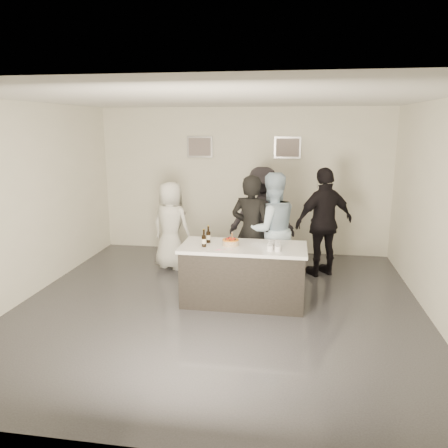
# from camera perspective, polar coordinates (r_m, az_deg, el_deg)

# --- Properties ---
(floor) EXTENTS (6.00, 6.00, 0.00)m
(floor) POSITION_cam_1_polar(r_m,az_deg,el_deg) (6.65, -0.69, -10.68)
(floor) COLOR #3D3D42
(floor) RESTS_ON ground
(ceiling) EXTENTS (6.00, 6.00, 0.00)m
(ceiling) POSITION_cam_1_polar(r_m,az_deg,el_deg) (6.10, -0.77, 16.11)
(ceiling) COLOR white
(wall_back) EXTENTS (6.00, 0.04, 3.00)m
(wall_back) POSITION_cam_1_polar(r_m,az_deg,el_deg) (9.14, 2.48, 5.61)
(wall_back) COLOR white
(wall_back) RESTS_ON ground
(wall_front) EXTENTS (6.00, 0.04, 3.00)m
(wall_front) POSITION_cam_1_polar(r_m,az_deg,el_deg) (3.38, -9.45, -7.33)
(wall_front) COLOR white
(wall_front) RESTS_ON ground
(wall_left) EXTENTS (0.04, 6.00, 3.00)m
(wall_left) POSITION_cam_1_polar(r_m,az_deg,el_deg) (7.33, -24.56, 2.63)
(wall_left) COLOR white
(wall_left) RESTS_ON ground
(wall_right) EXTENTS (0.04, 6.00, 3.00)m
(wall_right) POSITION_cam_1_polar(r_m,az_deg,el_deg) (6.42, 26.69, 1.12)
(wall_right) COLOR white
(wall_right) RESTS_ON ground
(picture_left) EXTENTS (0.54, 0.04, 0.44)m
(picture_left) POSITION_cam_1_polar(r_m,az_deg,el_deg) (9.19, -3.17, 10.03)
(picture_left) COLOR #B2B2B7
(picture_left) RESTS_ON wall_back
(picture_right) EXTENTS (0.54, 0.04, 0.44)m
(picture_right) POSITION_cam_1_polar(r_m,az_deg,el_deg) (8.99, 8.30, 9.85)
(picture_right) COLOR #B2B2B7
(picture_right) RESTS_ON wall_back
(bar_counter) EXTENTS (1.86, 0.86, 0.90)m
(bar_counter) POSITION_cam_1_polar(r_m,az_deg,el_deg) (6.62, 2.52, -6.60)
(bar_counter) COLOR white
(bar_counter) RESTS_ON ground
(cake) EXTENTS (0.24, 0.24, 0.08)m
(cake) POSITION_cam_1_polar(r_m,az_deg,el_deg) (6.50, 0.87, -2.46)
(cake) COLOR orange
(cake) RESTS_ON bar_counter
(beer_bottle_a) EXTENTS (0.07, 0.07, 0.26)m
(beer_bottle_a) POSITION_cam_1_polar(r_m,az_deg,el_deg) (6.62, -2.06, -1.36)
(beer_bottle_a) COLOR black
(beer_bottle_a) RESTS_ON bar_counter
(beer_bottle_b) EXTENTS (0.07, 0.07, 0.26)m
(beer_bottle_b) POSITION_cam_1_polar(r_m,az_deg,el_deg) (6.40, -2.64, -1.86)
(beer_bottle_b) COLOR black
(beer_bottle_b) RESTS_ON bar_counter
(tumbler_cluster) EXTENTS (0.19, 0.40, 0.08)m
(tumbler_cluster) POSITION_cam_1_polar(r_m,az_deg,el_deg) (6.39, 6.56, -2.81)
(tumbler_cluster) COLOR orange
(tumbler_cluster) RESTS_ON bar_counter
(candles) EXTENTS (0.24, 0.08, 0.01)m
(candles) POSITION_cam_1_polar(r_m,az_deg,el_deg) (6.25, -0.02, -3.40)
(candles) COLOR pink
(candles) RESTS_ON bar_counter
(person_main_black) EXTENTS (0.78, 0.61, 1.88)m
(person_main_black) POSITION_cam_1_polar(r_m,az_deg,el_deg) (7.16, 3.58, -1.02)
(person_main_black) COLOR black
(person_main_black) RESTS_ON ground
(person_main_blue) EXTENTS (1.14, 1.04, 1.90)m
(person_main_blue) POSITION_cam_1_polar(r_m,az_deg,el_deg) (7.26, 6.17, -0.75)
(person_main_blue) COLOR #AECBE3
(person_main_blue) RESTS_ON ground
(person_guest_left) EXTENTS (0.93, 0.76, 1.64)m
(person_guest_left) POSITION_cam_1_polar(r_m,az_deg,el_deg) (8.17, -6.93, -0.20)
(person_guest_left) COLOR white
(person_guest_left) RESTS_ON ground
(person_guest_right) EXTENTS (1.22, 0.98, 1.94)m
(person_guest_right) POSITION_cam_1_polar(r_m,az_deg,el_deg) (7.91, 12.95, 0.23)
(person_guest_right) COLOR black
(person_guest_right) RESTS_ON ground
(person_guest_back) EXTENTS (1.23, 0.71, 1.90)m
(person_guest_back) POSITION_cam_1_polar(r_m,az_deg,el_deg) (8.20, 4.96, 0.82)
(person_guest_back) COLOR black
(person_guest_back) RESTS_ON ground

